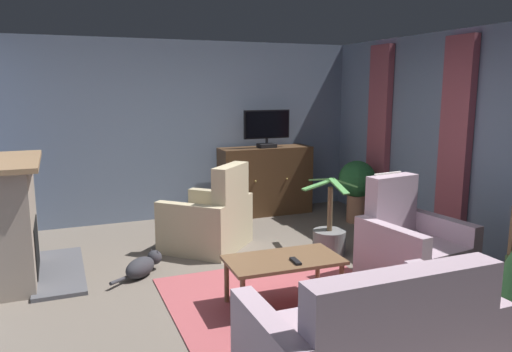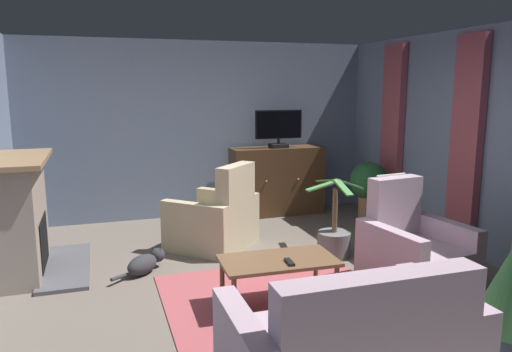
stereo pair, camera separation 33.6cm
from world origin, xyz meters
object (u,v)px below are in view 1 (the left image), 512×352
(coffee_table, at_px, (283,264))
(tv_remote, at_px, (296,261))
(fireplace, at_px, (12,223))
(television, at_px, (267,128))
(cat, at_px, (143,266))
(armchair_beside_cabinet, at_px, (411,251))
(sofa_floral, at_px, (372,346))
(potted_plant_leafy_by_curtain, at_px, (357,184))
(armchair_in_far_corner, at_px, (210,222))
(tv_cabinet, at_px, (265,182))
(potted_plant_small_fern_corner, at_px, (329,238))

(coffee_table, bearing_deg, tv_remote, -67.98)
(tv_remote, bearing_deg, fireplace, 57.62)
(television, xyz_separation_m, cat, (-2.20, -1.83, -1.23))
(fireplace, xyz_separation_m, armchair_beside_cabinet, (3.69, -1.61, -0.26))
(tv_remote, bearing_deg, coffee_table, 26.35)
(fireplace, height_order, cat, fireplace)
(coffee_table, distance_m, sofa_floral, 1.36)
(armchair_beside_cabinet, bearing_deg, potted_plant_leafy_by_curtain, 70.37)
(coffee_table, relative_size, armchair_in_far_corner, 0.83)
(television, bearing_deg, tv_remote, -108.92)
(tv_cabinet, bearing_deg, sofa_floral, -104.49)
(tv_cabinet, relative_size, cat, 2.38)
(armchair_beside_cabinet, bearing_deg, cat, 154.22)
(television, xyz_separation_m, sofa_floral, (-1.15, -4.39, -1.03))
(television, bearing_deg, sofa_floral, -104.66)
(television, height_order, cat, television)
(sofa_floral, bearing_deg, potted_plant_leafy_by_curtain, 57.99)
(television, height_order, armchair_in_far_corner, television)
(fireplace, height_order, armchair_beside_cabinet, fireplace)
(tv_cabinet, height_order, sofa_floral, tv_cabinet)
(coffee_table, distance_m, cat, 1.62)
(television, height_order, sofa_floral, television)
(armchair_beside_cabinet, bearing_deg, coffee_table, 179.98)
(television, bearing_deg, armchair_beside_cabinet, -84.79)
(sofa_floral, relative_size, armchair_beside_cabinet, 1.47)
(sofa_floral, distance_m, potted_plant_small_fern_corner, 2.67)
(fireplace, bearing_deg, armchair_beside_cabinet, -23.53)
(potted_plant_small_fern_corner, xyz_separation_m, potted_plant_leafy_by_curtain, (1.08, 1.08, 0.37))
(tv_cabinet, height_order, potted_plant_leafy_by_curtain, tv_cabinet)
(armchair_in_far_corner, xyz_separation_m, armchair_beside_cabinet, (1.55, -1.81, 0.01))
(sofa_floral, bearing_deg, armchair_in_far_corner, 92.35)
(coffee_table, height_order, sofa_floral, sofa_floral)
(coffee_table, bearing_deg, armchair_in_far_corner, 94.45)
(fireplace, relative_size, armchair_in_far_corner, 1.13)
(coffee_table, relative_size, sofa_floral, 0.66)
(fireplace, bearing_deg, tv_cabinet, 23.36)
(armchair_in_far_corner, distance_m, potted_plant_small_fern_corner, 1.45)
(tv_remote, distance_m, potted_plant_small_fern_corner, 1.61)
(coffee_table, relative_size, armchair_beside_cabinet, 0.97)
(tv_cabinet, xyz_separation_m, potted_plant_leafy_by_curtain, (1.04, -0.94, 0.07))
(armchair_in_far_corner, height_order, potted_plant_small_fern_corner, armchair_in_far_corner)
(tv_cabinet, relative_size, coffee_table, 1.37)
(tv_remote, height_order, cat, tv_remote)
(cat, bearing_deg, tv_cabinet, 40.65)
(tv_cabinet, xyz_separation_m, coffee_table, (-1.14, -3.08, -0.10))
(armchair_beside_cabinet, bearing_deg, armchair_in_far_corner, 130.60)
(fireplace, xyz_separation_m, cat, (1.22, -0.41, -0.49))
(tv_cabinet, relative_size, television, 1.96)
(armchair_beside_cabinet, relative_size, cat, 1.80)
(sofa_floral, height_order, armchair_beside_cabinet, armchair_beside_cabinet)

